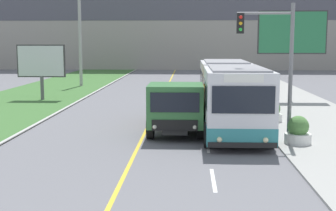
# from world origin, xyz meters

# --- Properties ---
(apartment_block_background) EXTENTS (80.00, 8.04, 19.94)m
(apartment_block_background) POSITION_xyz_m (0.00, 64.78, 9.97)
(apartment_block_background) COLOR gray
(apartment_block_background) RESTS_ON ground_plane
(city_bus) EXTENTS (2.73, 11.72, 3.07)m
(city_bus) POSITION_xyz_m (3.96, 16.71, 1.56)
(city_bus) COLOR silver
(city_bus) RESTS_ON ground_plane
(dump_truck) EXTENTS (2.44, 6.82, 2.32)m
(dump_truck) POSITION_xyz_m (1.43, 14.90, 1.18)
(dump_truck) COLOR black
(dump_truck) RESTS_ON ground_plane
(utility_pole_far) EXTENTS (1.80, 0.28, 9.82)m
(utility_pole_far) POSITION_xyz_m (-7.94, 36.61, 4.97)
(utility_pole_far) COLOR #9E9E99
(utility_pole_far) RESTS_ON ground_plane
(traffic_light_mast) EXTENTS (2.28, 0.32, 5.64)m
(traffic_light_mast) POSITION_xyz_m (5.42, 13.11, 3.60)
(traffic_light_mast) COLOR slate
(traffic_light_mast) RESTS_ON ground_plane
(billboard_large) EXTENTS (4.63, 0.24, 6.17)m
(billboard_large) POSITION_xyz_m (8.94, 26.41, 4.52)
(billboard_large) COLOR #59595B
(billboard_large) RESTS_ON ground_plane
(billboard_small) EXTENTS (3.37, 0.24, 3.88)m
(billboard_small) POSITION_xyz_m (-8.34, 26.39, 2.65)
(billboard_small) COLOR #59595B
(billboard_small) RESTS_ON ground_plane
(planter_round_near) EXTENTS (1.05, 1.05, 1.12)m
(planter_round_near) POSITION_xyz_m (6.36, 12.64, 0.57)
(planter_round_near) COLOR silver
(planter_round_near) RESTS_ON sidewalk_right
(planter_round_second) EXTENTS (0.99, 0.99, 1.06)m
(planter_round_second) POSITION_xyz_m (6.23, 17.75, 0.54)
(planter_round_second) COLOR silver
(planter_round_second) RESTS_ON sidewalk_right
(planter_round_third) EXTENTS (1.11, 1.11, 1.18)m
(planter_round_third) POSITION_xyz_m (6.28, 22.86, 0.59)
(planter_round_third) COLOR silver
(planter_round_third) RESTS_ON sidewalk_right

